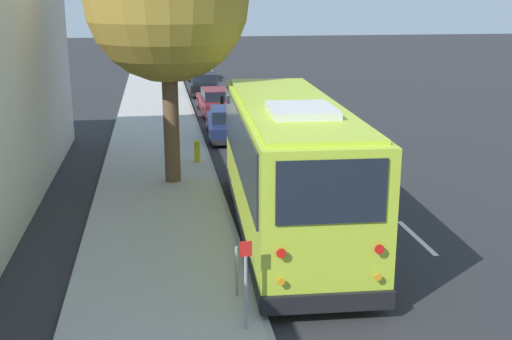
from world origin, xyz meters
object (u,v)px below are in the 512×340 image
object	(u,v)px
parked_sedan_maroon	(216,102)
fire_hydrant	(197,151)
parked_sedan_navy	(228,124)
shuttle_bus	(289,161)
parked_sedan_gray	(198,71)
parked_sedan_black	(205,84)
sign_post_far	(237,271)
sign_post_near	(246,284)

from	to	relation	value
parked_sedan_maroon	fire_hydrant	world-z (taller)	parked_sedan_maroon
parked_sedan_navy	fire_hydrant	bearing A→B (deg)	162.88
shuttle_bus	parked_sedan_navy	world-z (taller)	shuttle_bus
parked_sedan_navy	parked_sedan_gray	size ratio (longest dim) A/B	1.00
parked_sedan_black	shuttle_bus	bearing A→B (deg)	-175.50
parked_sedan_navy	sign_post_far	xyz separation A→B (m)	(-15.37, 1.58, 0.08)
parked_sedan_gray	fire_hydrant	distance (m)	24.81
parked_sedan_black	fire_hydrant	world-z (taller)	parked_sedan_black
shuttle_bus	sign_post_near	distance (m)	5.40
shuttle_bus	parked_sedan_black	size ratio (longest dim) A/B	2.15
parked_sedan_navy	parked_sedan_maroon	size ratio (longest dim) A/B	0.98
parked_sedan_maroon	fire_hydrant	bearing A→B (deg)	169.16
parked_sedan_maroon	parked_sedan_black	size ratio (longest dim) A/B	1.03
shuttle_bus	parked_sedan_black	xyz separation A→B (m)	(24.43, 0.22, -1.33)
sign_post_near	parked_sedan_black	bearing A→B (deg)	-3.07
parked_sedan_navy	shuttle_bus	bearing A→B (deg)	-176.48
parked_sedan_maroon	fire_hydrant	distance (m)	10.58
parked_sedan_maroon	sign_post_far	world-z (taller)	parked_sedan_maroon
shuttle_bus	sign_post_far	world-z (taller)	shuttle_bus
parked_sedan_navy	parked_sedan_gray	world-z (taller)	same
parked_sedan_maroon	parked_sedan_gray	xyz separation A→B (m)	(14.31, -0.03, 0.00)
parked_sedan_gray	sign_post_far	bearing A→B (deg)	173.94
fire_hydrant	parked_sedan_maroon	bearing A→B (deg)	-9.24
parked_sedan_gray	sign_post_far	distance (m)	35.55
parked_sedan_black	sign_post_near	world-z (taller)	sign_post_near
parked_sedan_navy	parked_sedan_black	world-z (taller)	parked_sedan_navy
parked_sedan_gray	sign_post_near	bearing A→B (deg)	174.03
parked_sedan_maroon	sign_post_far	xyz separation A→B (m)	(-21.20, 1.63, 0.08)
parked_sedan_black	sign_post_far	world-z (taller)	parked_sedan_black
parked_sedan_black	parked_sedan_maroon	bearing A→B (deg)	-175.54
shuttle_bus	parked_sedan_maroon	distance (m)	17.57
sign_post_near	parked_sedan_gray	bearing A→B (deg)	-2.58
sign_post_far	shuttle_bus	bearing A→B (deg)	-26.00
shuttle_bus	parked_sedan_maroon	world-z (taller)	shuttle_bus
parked_sedan_gray	sign_post_near	distance (m)	36.88
parked_sedan_maroon	sign_post_far	bearing A→B (deg)	173.99
parked_sedan_maroon	parked_sedan_gray	world-z (taller)	parked_sedan_gray
parked_sedan_gray	sign_post_near	xyz separation A→B (m)	(-36.84, 1.66, 0.42)
fire_hydrant	parked_sedan_navy	bearing A→B (deg)	-19.57
parked_sedan_navy	parked_sedan_maroon	distance (m)	5.83
shuttle_bus	parked_sedan_gray	distance (m)	31.85
sign_post_near	sign_post_far	distance (m)	1.38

